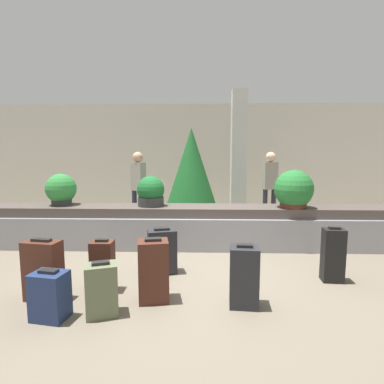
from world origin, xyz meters
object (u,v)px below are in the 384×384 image
suitcase_4 (103,266)px  suitcase_6 (162,251)px  pillar (238,155)px  suitcase_1 (153,270)px  suitcase_0 (43,270)px  suitcase_2 (102,290)px  potted_plant_1 (294,190)px  suitcase_5 (244,276)px  traveler_1 (270,181)px  potted_plant_2 (61,190)px  potted_plant_0 (151,192)px  suitcase_3 (50,296)px  suitcase_7 (333,255)px  traveler_0 (138,182)px  decorated_tree (191,173)px

suitcase_4 → suitcase_6: (0.63, 0.56, -0.00)m
pillar → suitcase_1: bearing=-108.0°
suitcase_0 → suitcase_6: bearing=41.9°
suitcase_2 → potted_plant_1: size_ratio=0.86×
suitcase_5 → traveler_1: traveler_1 is taller
pillar → potted_plant_2: pillar is taller
suitcase_4 → potted_plant_0: (0.28, 1.82, 0.65)m
suitcase_4 → suitcase_5: suitcase_5 is taller
suitcase_3 → potted_plant_0: 2.62m
suitcase_1 → suitcase_2: 0.57m
suitcase_3 → suitcase_4: (0.31, 0.63, 0.06)m
suitcase_5 → potted_plant_0: bearing=126.7°
potted_plant_0 → suitcase_7: bearing=-30.0°
suitcase_0 → potted_plant_1: (3.31, 1.95, 0.67)m
suitcase_5 → traveler_0: (-1.87, 3.66, 0.67)m
suitcase_6 → traveler_0: traveler_0 is taller
suitcase_4 → potted_plant_0: size_ratio=1.18×
suitcase_0 → traveler_1: bearing=58.1°
suitcase_0 → traveler_0: (0.32, 3.58, 0.66)m
suitcase_0 → potted_plant_0: potted_plant_0 is taller
pillar → suitcase_5: (-0.49, -4.60, -1.27)m
suitcase_0 → suitcase_4: bearing=30.8°
suitcase_0 → suitcase_5: size_ratio=1.03×
potted_plant_2 → suitcase_6: bearing=-33.7°
suitcase_3 → suitcase_2: bearing=19.5°
pillar → suitcase_2: size_ratio=5.75×
pillar → suitcase_0: (-2.68, -4.52, -1.26)m
suitcase_1 → suitcase_2: (-0.47, -0.32, -0.07)m
suitcase_3 → potted_plant_1: potted_plant_1 is taller
suitcase_0 → potted_plant_2: potted_plant_2 is taller
decorated_tree → suitcase_3: bearing=-107.2°
suitcase_3 → decorated_tree: bearing=82.5°
potted_plant_2 → traveler_1: bearing=23.9°
pillar → decorated_tree: size_ratio=1.45×
suitcase_5 → suitcase_1: bearing=179.4°
potted_plant_1 → traveler_1: traveler_1 is taller
suitcase_6 → potted_plant_1: potted_plant_1 is taller
suitcase_1 → traveler_0: 3.74m
pillar → suitcase_4: pillar is taller
traveler_1 → suitcase_0: bearing=37.8°
suitcase_6 → suitcase_7: bearing=-20.3°
suitcase_7 → potted_plant_2: bearing=164.2°
suitcase_1 → suitcase_5: suitcase_1 is taller
suitcase_2 → potted_plant_2: bearing=103.1°
suitcase_7 → potted_plant_2: size_ratio=1.26×
potted_plant_1 → potted_plant_2: potted_plant_1 is taller
suitcase_4 → potted_plant_1: size_ratio=0.96×
decorated_tree → suitcase_0: bearing=-112.6°
suitcase_3 → decorated_tree: 4.34m
suitcase_5 → traveler_1: size_ratio=0.40×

